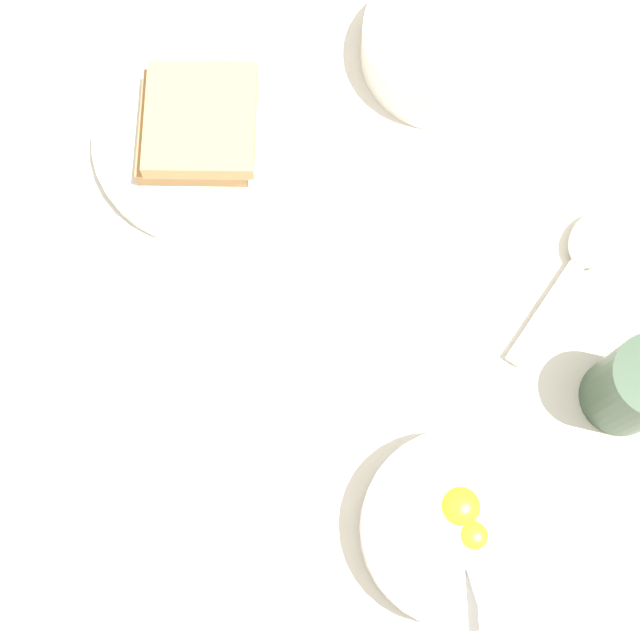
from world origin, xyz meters
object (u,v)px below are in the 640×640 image
toast_sandwich (198,124)px  congee_bowl (451,40)px  egg_bowl (457,529)px  drinking_cup (637,386)px  toast_plate (202,141)px  soup_spoon (584,254)px

toast_sandwich → congee_bowl: bearing=-101.8°
egg_bowl → congee_bowl: (0.36, -0.25, 0.00)m
congee_bowl → drinking_cup: size_ratio=1.73×
toast_plate → congee_bowl: size_ratio=1.26×
toast_sandwich → drinking_cup: drinking_cup is taller
toast_plate → toast_sandwich: bearing=-22.4°
egg_bowl → congee_bowl: bearing=-35.1°
soup_spoon → drinking_cup: 0.13m
soup_spoon → drinking_cup: size_ratio=1.76×
toast_sandwich → drinking_cup: (-0.40, -0.17, 0.01)m
egg_bowl → toast_plate: 0.41m
egg_bowl → drinking_cup: bearing=-86.3°
toast_plate → congee_bowl: congee_bowl is taller
soup_spoon → congee_bowl: congee_bowl is taller
toast_plate → drinking_cup: size_ratio=2.17×
toast_plate → toast_sandwich: toast_sandwich is taller
egg_bowl → soup_spoon: 0.27m
egg_bowl → congee_bowl: size_ratio=0.97×
congee_bowl → drinking_cup: drinking_cup is taller
toast_sandwich → soup_spoon: size_ratio=0.91×
toast_sandwich → drinking_cup: 0.43m
egg_bowl → congee_bowl: egg_bowl is taller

